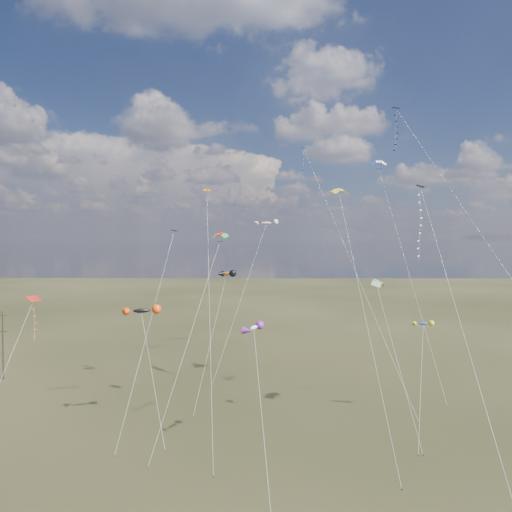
{
  "coord_description": "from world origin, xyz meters",
  "views": [
    {
      "loc": [
        0.56,
        -37.1,
        21.25
      ],
      "look_at": [
        0.0,
        18.0,
        19.0
      ],
      "focal_mm": 32.0,
      "sensor_mm": 36.0,
      "label": 1
    }
  ],
  "objects_px": {
    "utility_pole_far": "(3,333)",
    "novelty_black_orange": "(142,311)",
    "utility_pole_near": "(3,352)",
    "diamond_black_high": "(409,148)",
    "parafoil_yellow": "(340,191)"
  },
  "relations": [
    {
      "from": "diamond_black_high",
      "to": "novelty_black_orange",
      "type": "xyz_separation_m",
      "value": [
        -30.76,
        -4.1,
        -18.76
      ]
    },
    {
      "from": "diamond_black_high",
      "to": "parafoil_yellow",
      "type": "xyz_separation_m",
      "value": [
        -7.03,
        5.97,
        -4.44
      ]
    },
    {
      "from": "utility_pole_far",
      "to": "novelty_black_orange",
      "type": "xyz_separation_m",
      "value": [
        33.31,
        -30.88,
        8.99
      ]
    },
    {
      "from": "parafoil_yellow",
      "to": "utility_pole_far",
      "type": "bearing_deg",
      "value": 159.96
    },
    {
      "from": "diamond_black_high",
      "to": "utility_pole_far",
      "type": "bearing_deg",
      "value": 157.32
    },
    {
      "from": "utility_pole_far",
      "to": "novelty_black_orange",
      "type": "distance_m",
      "value": 46.3
    },
    {
      "from": "novelty_black_orange",
      "to": "utility_pole_near",
      "type": "bearing_deg",
      "value": 146.3
    },
    {
      "from": "utility_pole_far",
      "to": "parafoil_yellow",
      "type": "height_order",
      "value": "parafoil_yellow"
    },
    {
      "from": "utility_pole_near",
      "to": "utility_pole_far",
      "type": "bearing_deg",
      "value": 119.74
    },
    {
      "from": "utility_pole_far",
      "to": "novelty_black_orange",
      "type": "height_order",
      "value": "novelty_black_orange"
    },
    {
      "from": "utility_pole_far",
      "to": "utility_pole_near",
      "type": "bearing_deg",
      "value": -60.26
    },
    {
      "from": "utility_pole_near",
      "to": "diamond_black_high",
      "type": "bearing_deg",
      "value": -12.84
    },
    {
      "from": "parafoil_yellow",
      "to": "diamond_black_high",
      "type": "bearing_deg",
      "value": -40.34
    },
    {
      "from": "utility_pole_near",
      "to": "novelty_black_orange",
      "type": "distance_m",
      "value": 31.72
    },
    {
      "from": "diamond_black_high",
      "to": "parafoil_yellow",
      "type": "bearing_deg",
      "value": 139.66
    }
  ]
}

